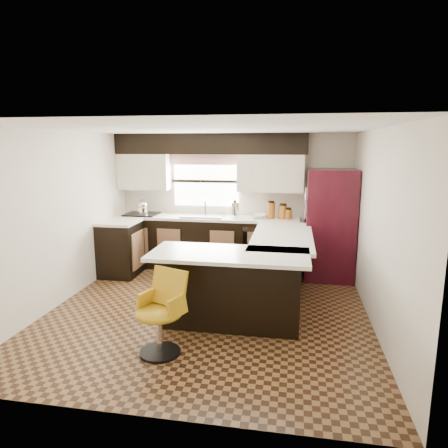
% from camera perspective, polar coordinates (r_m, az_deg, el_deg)
% --- Properties ---
extents(floor, '(4.40, 4.40, 0.00)m').
position_cam_1_polar(floor, '(5.53, -2.24, -12.22)').
color(floor, '#49301A').
rests_on(floor, ground).
extents(ceiling, '(4.40, 4.40, 0.00)m').
position_cam_1_polar(ceiling, '(5.08, -2.45, 13.47)').
color(ceiling, silver).
rests_on(ceiling, wall_back).
extents(wall_back, '(4.40, 0.00, 4.40)m').
position_cam_1_polar(wall_back, '(7.31, 1.33, 3.35)').
color(wall_back, beige).
rests_on(wall_back, floor).
extents(wall_front, '(4.40, 0.00, 4.40)m').
position_cam_1_polar(wall_front, '(3.13, -11.02, -7.61)').
color(wall_front, beige).
rests_on(wall_front, floor).
extents(wall_left, '(0.00, 4.40, 4.40)m').
position_cam_1_polar(wall_left, '(5.98, -22.42, 0.74)').
color(wall_left, beige).
rests_on(wall_left, floor).
extents(wall_right, '(0.00, 4.40, 4.40)m').
position_cam_1_polar(wall_right, '(5.16, 21.10, -0.71)').
color(wall_right, beige).
rests_on(wall_right, floor).
extents(base_cab_back, '(3.30, 0.60, 0.90)m').
position_cam_1_polar(base_cab_back, '(7.24, -2.58, -2.78)').
color(base_cab_back, black).
rests_on(base_cab_back, floor).
extents(base_cab_left, '(0.60, 0.70, 0.90)m').
position_cam_1_polar(base_cab_left, '(7.07, -14.52, -3.49)').
color(base_cab_left, black).
rests_on(base_cab_left, floor).
extents(counter_back, '(3.30, 0.60, 0.04)m').
position_cam_1_polar(counter_back, '(7.14, -2.62, 0.90)').
color(counter_back, silver).
rests_on(counter_back, base_cab_back).
extents(counter_left, '(0.60, 0.70, 0.04)m').
position_cam_1_polar(counter_left, '(6.96, -14.71, 0.27)').
color(counter_left, silver).
rests_on(counter_left, base_cab_left).
extents(soffit, '(3.40, 0.35, 0.36)m').
position_cam_1_polar(soffit, '(7.14, -2.09, 11.37)').
color(soffit, black).
rests_on(soffit, wall_back).
extents(upper_cab_left, '(0.94, 0.35, 0.64)m').
position_cam_1_polar(upper_cab_left, '(7.50, -11.29, 7.33)').
color(upper_cab_left, beige).
rests_on(upper_cab_left, wall_back).
extents(upper_cab_right, '(1.14, 0.35, 0.64)m').
position_cam_1_polar(upper_cab_right, '(7.01, 6.68, 7.21)').
color(upper_cab_right, beige).
rests_on(upper_cab_right, wall_back).
extents(window_pane, '(1.20, 0.02, 0.90)m').
position_cam_1_polar(window_pane, '(7.34, -2.57, 6.12)').
color(window_pane, white).
rests_on(window_pane, wall_back).
extents(valance, '(1.30, 0.06, 0.18)m').
position_cam_1_polar(valance, '(7.28, -2.66, 9.16)').
color(valance, '#D19B93').
rests_on(valance, wall_back).
extents(sink, '(0.75, 0.45, 0.03)m').
position_cam_1_polar(sink, '(7.13, -3.05, 1.18)').
color(sink, '#B2B2B7').
rests_on(sink, counter_back).
extents(dishwasher, '(0.58, 0.03, 0.78)m').
position_cam_1_polar(dishwasher, '(6.83, 5.13, -3.85)').
color(dishwasher, black).
rests_on(dishwasher, floor).
extents(cooktop, '(0.58, 0.50, 0.02)m').
position_cam_1_polar(cooktop, '(7.47, -11.68, 1.40)').
color(cooktop, black).
rests_on(cooktop, counter_back).
extents(peninsula_long, '(0.60, 1.95, 0.90)m').
position_cam_1_polar(peninsula_long, '(5.85, 7.73, -6.28)').
color(peninsula_long, black).
rests_on(peninsula_long, floor).
extents(peninsula_return, '(1.65, 0.60, 0.90)m').
position_cam_1_polar(peninsula_return, '(4.98, 1.13, -9.35)').
color(peninsula_return, black).
rests_on(peninsula_return, floor).
extents(counter_pen_long, '(0.84, 1.95, 0.04)m').
position_cam_1_polar(counter_pen_long, '(5.73, 8.36, -1.78)').
color(counter_pen_long, silver).
rests_on(counter_pen_long, peninsula_long).
extents(counter_pen_return, '(1.89, 0.84, 0.04)m').
position_cam_1_polar(counter_pen_return, '(4.75, 0.75, -4.37)').
color(counter_pen_return, silver).
rests_on(counter_pen_return, peninsula_return).
extents(refrigerator, '(0.78, 0.75, 1.82)m').
position_cam_1_polar(refrigerator, '(6.81, 14.87, -0.08)').
color(refrigerator, '#370913').
rests_on(refrigerator, floor).
extents(bar_chair, '(0.62, 0.62, 0.90)m').
position_cam_1_polar(bar_chair, '(4.36, -9.30, -12.61)').
color(bar_chair, '#B48512').
rests_on(bar_chair, floor).
extents(kettle, '(0.19, 0.19, 0.26)m').
position_cam_1_polar(kettle, '(7.44, -11.57, 2.48)').
color(kettle, silver).
rests_on(kettle, cooktop).
extents(percolator, '(0.15, 0.15, 0.27)m').
position_cam_1_polar(percolator, '(7.02, 1.56, 2.05)').
color(percolator, silver).
rests_on(percolator, counter_back).
extents(mixing_bowl, '(0.30, 0.30, 0.07)m').
position_cam_1_polar(mixing_bowl, '(6.99, 4.86, 1.12)').
color(mixing_bowl, white).
rests_on(mixing_bowl, counter_back).
extents(canister_large, '(0.14, 0.14, 0.27)m').
position_cam_1_polar(canister_large, '(6.98, 6.71, 1.92)').
color(canister_large, '#945216').
rests_on(canister_large, counter_back).
extents(canister_med, '(0.14, 0.14, 0.23)m').
position_cam_1_polar(canister_med, '(6.97, 8.38, 1.70)').
color(canister_med, '#945216').
rests_on(canister_med, counter_back).
extents(canister_small, '(0.14, 0.14, 0.16)m').
position_cam_1_polar(canister_small, '(6.98, 9.09, 1.40)').
color(canister_small, '#945216').
rests_on(canister_small, counter_back).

